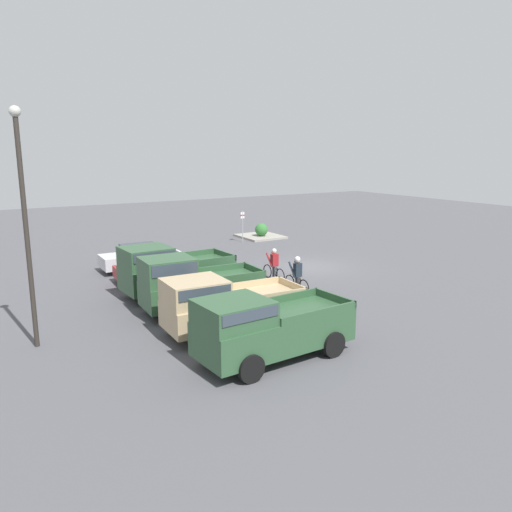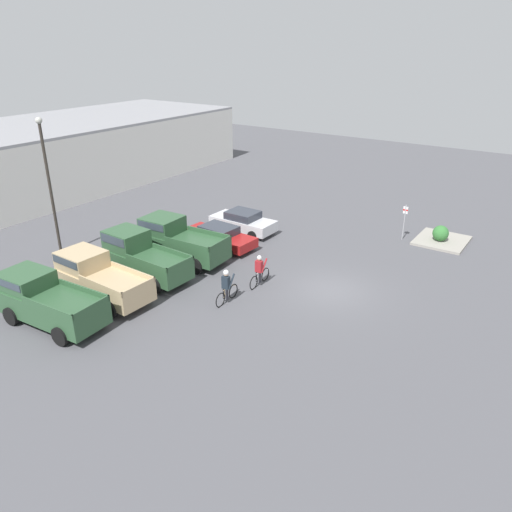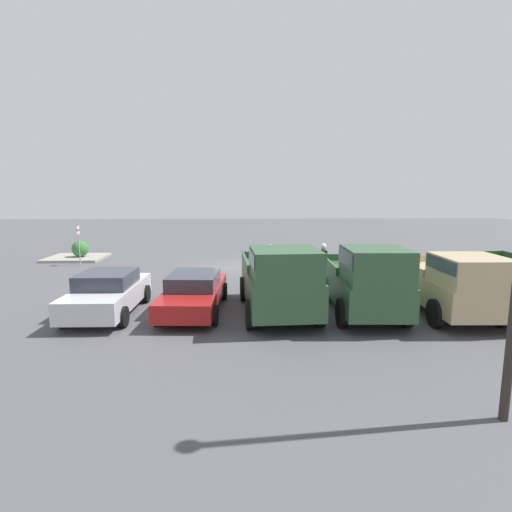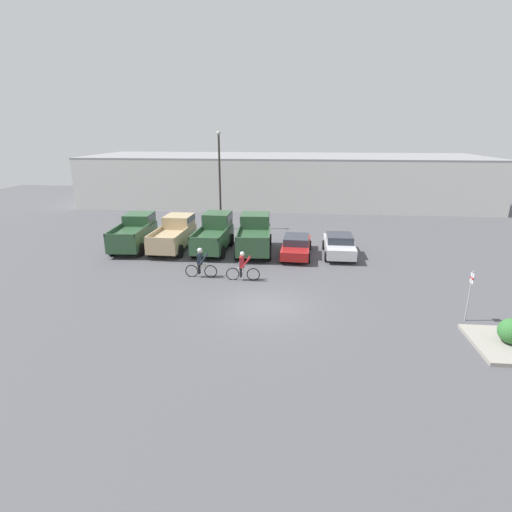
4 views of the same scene
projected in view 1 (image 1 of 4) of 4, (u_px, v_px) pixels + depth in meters
ground_plane at (308, 267)px, 28.50m from camera, size 80.00×80.00×0.00m
pickup_truck_0 at (266, 326)px, 15.50m from camera, size 2.46×5.25×2.18m
pickup_truck_1 at (223, 304)px, 17.87m from camera, size 2.31×5.14×2.13m
pickup_truck_2 at (191, 283)px, 20.20m from camera, size 2.29×5.00×2.38m
pickup_truck_3 at (169, 269)px, 22.58m from camera, size 2.52×5.14×2.36m
sedan_0 at (162, 267)px, 25.42m from camera, size 2.12×4.76×1.30m
sedan_1 at (140, 257)px, 27.64m from camera, size 2.02×4.31×1.41m
cyclist_0 at (274, 264)px, 25.40m from camera, size 1.86×0.47×1.66m
cyclist_1 at (297, 274)px, 23.24m from camera, size 1.80×0.47×1.72m
fire_lane_sign at (243, 223)px, 35.85m from camera, size 0.06×0.30×2.28m
lamppost at (25, 213)px, 15.95m from camera, size 0.36×0.36×7.85m
curb_island at (260, 236)px, 38.10m from camera, size 3.26×2.94×0.15m
shrub at (261, 230)px, 37.72m from camera, size 0.97×0.97×0.97m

